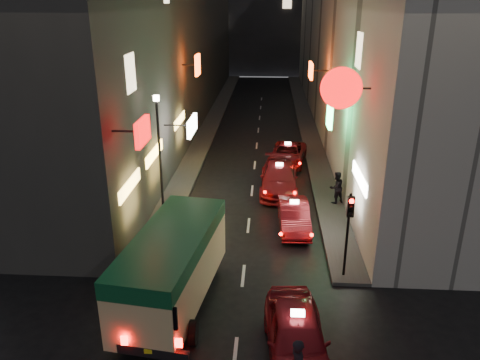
% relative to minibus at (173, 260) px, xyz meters
% --- Properties ---
extents(building_left, '(7.69, 52.00, 18.00)m').
position_rel_minibus_xyz_m(building_left, '(-5.60, 27.45, 7.21)').
color(building_left, '#353230').
rests_on(building_left, ground).
extents(building_right, '(8.05, 52.00, 18.00)m').
position_rel_minibus_xyz_m(building_right, '(10.40, 27.45, 7.21)').
color(building_right, '#A8A39A').
rests_on(building_right, ground).
extents(sidewalk_left, '(1.50, 52.00, 0.15)m').
position_rel_minibus_xyz_m(sidewalk_left, '(-1.85, 27.45, -1.72)').
color(sidewalk_left, '#42403D').
rests_on(sidewalk_left, ground).
extents(sidewalk_right, '(1.50, 52.00, 0.15)m').
position_rel_minibus_xyz_m(sidewalk_right, '(6.65, 27.45, -1.72)').
color(sidewalk_right, '#42403D').
rests_on(sidewalk_right, ground).
extents(minibus, '(3.17, 6.86, 2.84)m').
position_rel_minibus_xyz_m(minibus, '(0.00, 0.00, 0.00)').
color(minibus, '#CFBA81').
rests_on(minibus, ground).
extents(taxi_near, '(2.76, 5.90, 2.00)m').
position_rel_minibus_xyz_m(taxi_near, '(4.28, -2.55, -0.88)').
color(taxi_near, maroon).
rests_on(taxi_near, ground).
extents(taxi_second, '(2.15, 4.86, 1.69)m').
position_rel_minibus_xyz_m(taxi_second, '(4.60, 6.31, -1.03)').
color(taxi_second, maroon).
rests_on(taxi_second, ground).
extents(taxi_third, '(2.39, 5.61, 1.94)m').
position_rel_minibus_xyz_m(taxi_third, '(3.95, 11.11, -0.91)').
color(taxi_third, maroon).
rests_on(taxi_third, ground).
extents(taxi_far, '(2.77, 5.17, 1.73)m').
position_rel_minibus_xyz_m(taxi_far, '(4.59, 15.91, -1.01)').
color(taxi_far, maroon).
rests_on(taxi_far, ground).
extents(pedestrian_sidewalk, '(0.88, 0.78, 1.98)m').
position_rel_minibus_xyz_m(pedestrian_sidewalk, '(6.97, 9.21, -0.65)').
color(pedestrian_sidewalk, black).
rests_on(pedestrian_sidewalk, sidewalk_right).
extents(traffic_light, '(0.26, 0.43, 3.50)m').
position_rel_minibus_xyz_m(traffic_light, '(6.40, 1.93, 0.89)').
color(traffic_light, black).
rests_on(traffic_light, sidewalk_right).
extents(lamp_post, '(0.28, 0.28, 6.22)m').
position_rel_minibus_xyz_m(lamp_post, '(-1.80, 6.45, 1.93)').
color(lamp_post, black).
rests_on(lamp_post, sidewalk_left).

